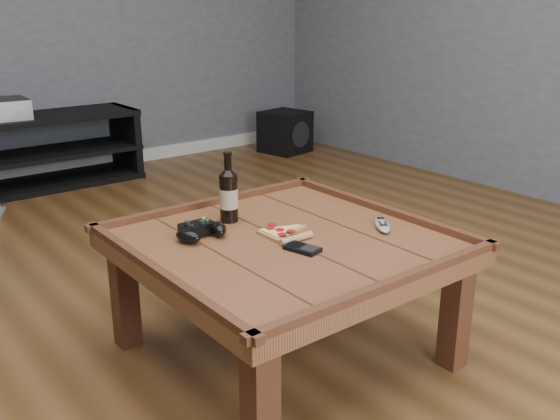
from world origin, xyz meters
TOP-DOWN VIEW (x-y plane):
  - ground at (0.00, 0.00)m, footprint 6.00×6.00m
  - baseboard at (0.00, 2.99)m, footprint 5.00×0.02m
  - coffee_table at (0.00, 0.00)m, footprint 1.03×1.03m
  - media_console at (0.00, 2.75)m, footprint 1.40×0.45m
  - beer_bottle at (-0.05, 0.28)m, footprint 0.07×0.07m
  - game_controller at (-0.22, 0.19)m, footprint 0.21×0.13m
  - pizza_slice at (0.01, 0.03)m, footprint 0.15×0.24m
  - smartphone at (-0.02, -0.12)m, footprint 0.09×0.13m
  - remote_control at (0.35, -0.13)m, footprint 0.14×0.16m
  - subwoofer at (2.03, 2.55)m, footprint 0.41×0.41m

SIDE VIEW (x-z plane):
  - ground at x=0.00m, z-range 0.00..0.00m
  - baseboard at x=0.00m, z-range 0.00..0.10m
  - subwoofer at x=2.03m, z-range 0.00..0.35m
  - media_console at x=0.00m, z-range 0.00..0.50m
  - coffee_table at x=0.00m, z-range 0.15..0.63m
  - smartphone at x=-0.02m, z-range 0.45..0.47m
  - pizza_slice at x=0.01m, z-range 0.45..0.47m
  - remote_control at x=0.35m, z-range 0.45..0.47m
  - game_controller at x=-0.22m, z-range 0.45..0.50m
  - beer_bottle at x=-0.05m, z-range 0.42..0.69m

